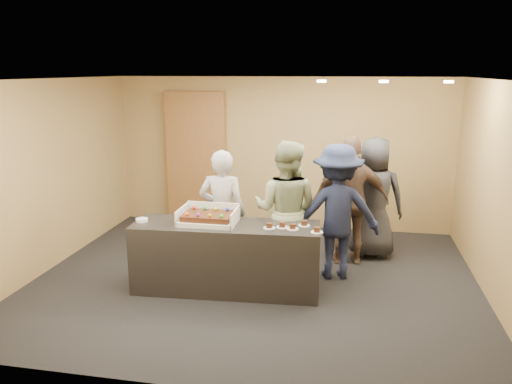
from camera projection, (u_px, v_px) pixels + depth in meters
The scene contains 17 objects.
room at pixel (255, 184), 6.58m from camera, with size 6.04×6.00×2.70m.
serving_counter at pixel (226, 257), 6.47m from camera, with size 2.40×0.70×0.90m, color black.
storage_cabinet at pixel (196, 159), 9.20m from camera, with size 1.11×0.15×2.44m, color brown.
cake_box at pixel (209, 219), 6.42m from camera, with size 0.73×0.50×0.21m.
sheet_cake at pixel (208, 216), 6.38m from camera, with size 0.62×0.43×0.12m.
plate_stack at pixel (142, 220), 6.48m from camera, with size 0.16×0.16×0.04m, color white.
slice_a at pixel (269, 226), 6.20m from camera, with size 0.15×0.15×0.07m.
slice_b at pixel (282, 226), 6.22m from camera, with size 0.15×0.15×0.07m.
slice_c at pixel (293, 227), 6.16m from camera, with size 0.15×0.15×0.07m.
slice_d at pixel (304, 224), 6.29m from camera, with size 0.15×0.15×0.07m.
slice_e at pixel (317, 231), 6.04m from camera, with size 0.15×0.15×0.07m.
person_server_grey at pixel (222, 213), 6.88m from camera, with size 0.65×0.43×1.78m, color #B1B0B5.
person_sage_man at pixel (286, 210), 6.80m from camera, with size 0.93×0.72×1.91m, color gray.
person_navy_man at pixel (337, 212), 6.79m from camera, with size 1.20×0.69×1.86m, color #191E3A.
person_brown_extra at pixel (351, 201), 7.29m from camera, with size 1.11×0.46×1.90m, color brown.
person_dark_suit at pixel (373, 198), 7.57m from camera, with size 0.91×0.59×1.85m, color #2A2A30.
ceiling_spotlights at pixel (384, 81), 6.45m from camera, with size 1.72×0.12×0.03m.
Camera 1 is at (1.22, -6.30, 2.83)m, focal length 35.00 mm.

